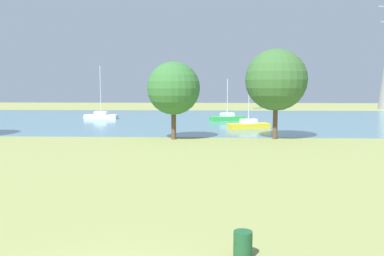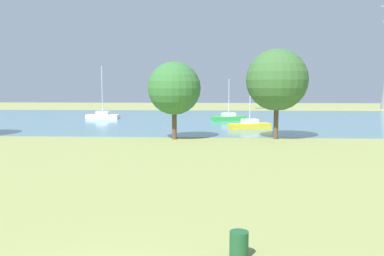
# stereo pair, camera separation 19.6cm
# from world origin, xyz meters

# --- Properties ---
(ground_plane) EXTENTS (160.00, 160.00, 0.00)m
(ground_plane) POSITION_xyz_m (0.00, 22.00, 0.00)
(ground_plane) COLOR #8C9351
(litter_bin) EXTENTS (0.56, 0.56, 0.80)m
(litter_bin) POSITION_xyz_m (3.60, 2.83, 0.40)
(litter_bin) COLOR #1E512D
(litter_bin) RESTS_ON ground
(water_surface) EXTENTS (140.00, 40.00, 0.02)m
(water_surface) POSITION_xyz_m (0.00, 50.00, 0.01)
(water_surface) COLOR slate
(water_surface) RESTS_ON ground
(sailboat_white) EXTENTS (4.88, 1.79, 7.72)m
(sailboat_white) POSITION_xyz_m (-13.38, 50.52, 0.47)
(sailboat_white) COLOR white
(sailboat_white) RESTS_ON water_surface
(sailboat_yellow) EXTENTS (5.03, 2.76, 6.75)m
(sailboat_yellow) POSITION_xyz_m (7.06, 38.00, 0.46)
(sailboat_yellow) COLOR yellow
(sailboat_yellow) RESTS_ON water_surface
(sailboat_green) EXTENTS (5.02, 3.03, 5.80)m
(sailboat_green) POSITION_xyz_m (5.06, 48.18, 0.45)
(sailboat_green) COLOR green
(sailboat_green) RESTS_ON water_surface
(tree_west_far) EXTENTS (4.88, 4.88, 7.16)m
(tree_west_far) POSITION_xyz_m (-0.72, 28.70, 4.71)
(tree_west_far) COLOR brown
(tree_west_far) RESTS_ON ground
(tree_east_far) EXTENTS (5.70, 5.70, 8.34)m
(tree_east_far) POSITION_xyz_m (8.70, 29.34, 5.47)
(tree_east_far) COLOR brown
(tree_east_far) RESTS_ON ground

